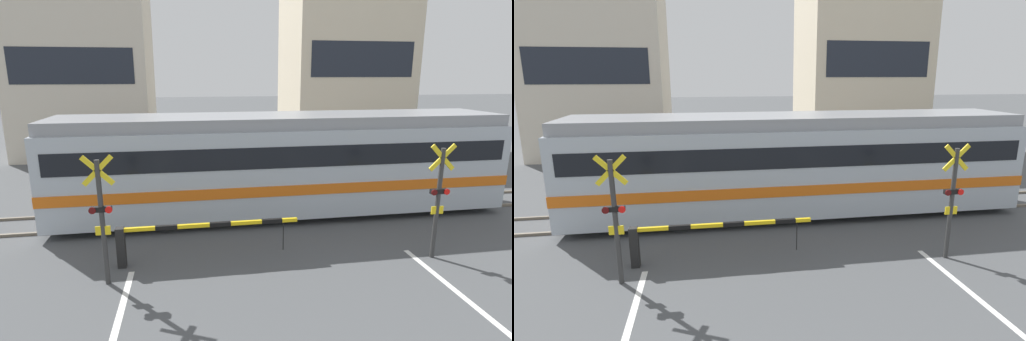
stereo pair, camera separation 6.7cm
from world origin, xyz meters
The scene contains 10 objects.
rail_track_near centered at (0.00, 11.05, 0.04)m, with size 50.00×0.10×0.08m.
rail_track_far centered at (0.00, 12.48, 0.04)m, with size 50.00×0.10×0.08m.
commuter_train centered at (0.95, 11.76, 1.78)m, with size 14.60×2.84×3.32m.
crossing_barrier_near centered at (-2.51, 8.55, 0.76)m, with size 4.49×0.20×1.02m.
crossing_barrier_far centered at (2.51, 14.56, 0.76)m, with size 4.49×0.20×1.02m.
crossing_signal_left centered at (-4.00, 7.78, 1.64)m, with size 0.68×0.15×2.97m.
crossing_signal_right centered at (4.00, 7.78, 1.64)m, with size 0.68×0.15×2.97m.
pedestrian centered at (-1.37, 17.99, 0.93)m, with size 0.38×0.22×1.62m.
building_left_of_street centered at (-7.74, 23.94, 4.52)m, with size 7.17×5.76×9.05m.
building_right_of_street centered at (7.75, 23.94, 4.89)m, with size 7.20×5.76×9.78m.
Camera 1 is at (-2.07, -0.83, 4.64)m, focal length 28.00 mm.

